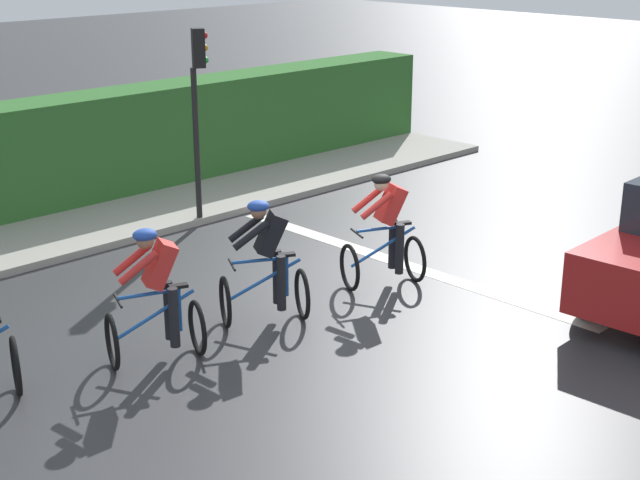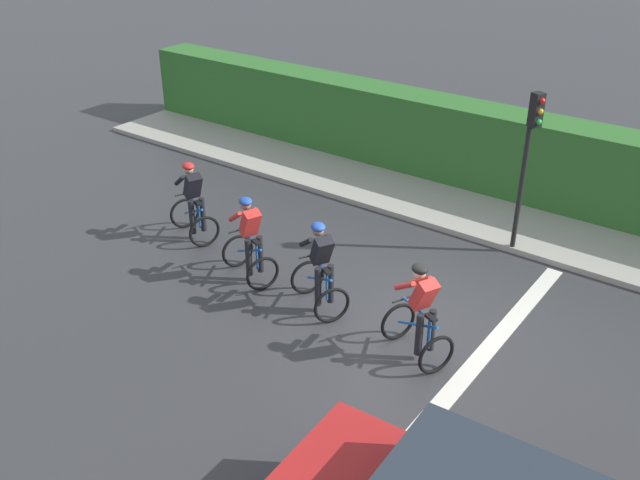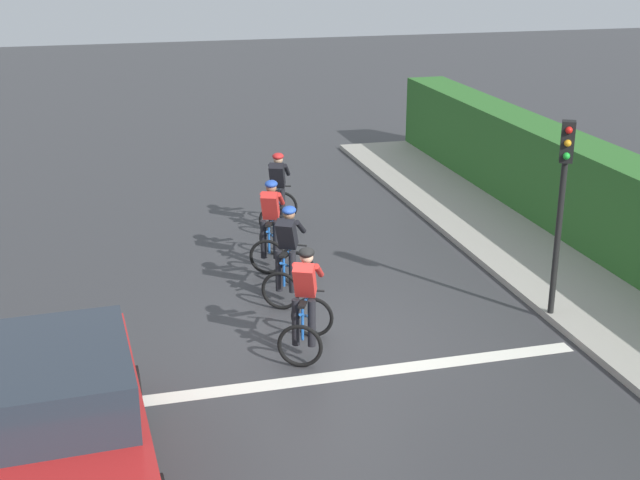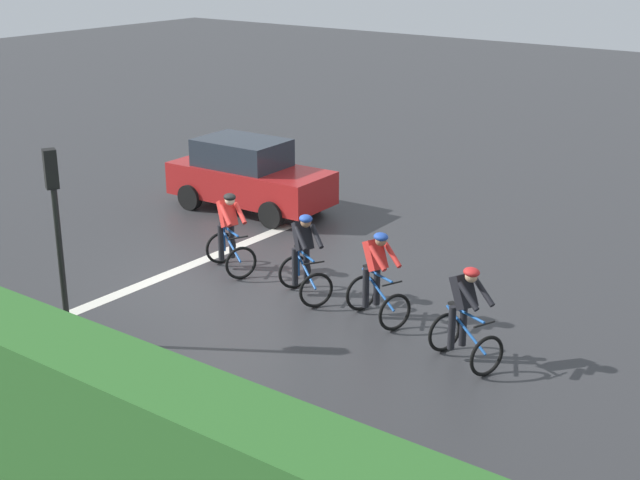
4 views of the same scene
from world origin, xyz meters
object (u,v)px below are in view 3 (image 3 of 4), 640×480
cyclist_lead (278,194)px  cyclist_mid (288,256)px  car_red (65,414)px  traffic_light_near_crossing (562,191)px  cyclist_second (271,226)px  cyclist_fourth (306,304)px

cyclist_lead → cyclist_mid: same height
cyclist_mid → car_red: car_red is taller
cyclist_lead → traffic_light_near_crossing: size_ratio=0.50×
cyclist_lead → cyclist_mid: 3.76m
cyclist_mid → car_red: size_ratio=0.40×
car_red → traffic_light_near_crossing: traffic_light_near_crossing is taller
cyclist_lead → cyclist_second: same height
cyclist_mid → cyclist_fourth: size_ratio=1.00×
cyclist_lead → traffic_light_near_crossing: (3.35, -5.69, 1.43)m
cyclist_mid → car_red: (-3.62, -4.54, 0.08)m
cyclist_second → cyclist_fourth: same height
cyclist_lead → traffic_light_near_crossing: bearing=-59.5°
cyclist_fourth → cyclist_second: bearing=86.2°
cyclist_lead → cyclist_second: size_ratio=1.00×
cyclist_lead → traffic_light_near_crossing: traffic_light_near_crossing is taller
cyclist_second → cyclist_fourth: size_ratio=1.00×
cyclist_lead → cyclist_second: (-0.57, -2.05, 0.00)m
cyclist_second → car_red: 7.20m
traffic_light_near_crossing → cyclist_second: bearing=137.1°
cyclist_second → cyclist_fourth: bearing=-93.8°
cyclist_second → car_red: size_ratio=0.40×
car_red → traffic_light_near_crossing: (7.58, 2.55, 1.35)m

